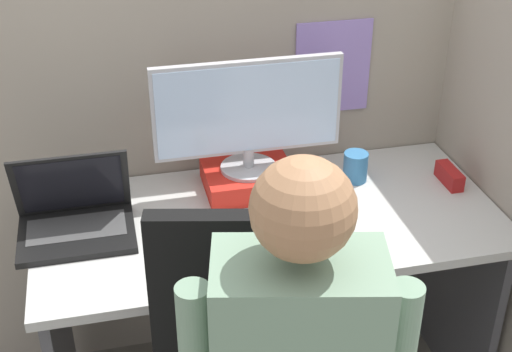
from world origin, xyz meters
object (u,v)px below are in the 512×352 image
Objects in this scene: paper_box at (249,179)px; monitor at (248,113)px; carrot_toy at (245,257)px; laptop at (75,218)px; coffee_mug at (355,167)px; stapler at (449,176)px.

paper_box is 0.48× the size of monitor.
laptop is at bearing 150.14° from carrot_toy.
monitor is at bearing 90.00° from paper_box.
coffee_mug is (0.36, -0.03, -0.22)m from monitor.
laptop is 0.53m from carrot_toy.
monitor is 5.95× the size of coffee_mug.
monitor is at bearing 169.32° from stapler.
monitor reaches higher than carrot_toy.
monitor reaches higher than stapler.
stapler is at bearing -10.68° from monitor.
laptop reaches higher than coffee_mug.
laptop is 1.22m from stapler.
laptop is 2.49× the size of carrot_toy.
carrot_toy is (-0.10, -0.40, -0.25)m from monitor.
monitor is 0.72m from stapler.
coffee_mug is at bearing 162.89° from stapler.
monitor reaches higher than paper_box.
laptop is at bearing -166.04° from monitor.
stapler is (0.66, -0.12, -0.24)m from monitor.
coffee_mug is at bearing -5.11° from monitor.
monitor reaches higher than coffee_mug.
laptop is (-0.56, -0.14, -0.22)m from monitor.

